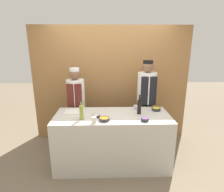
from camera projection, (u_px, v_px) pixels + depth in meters
ground_plane at (112, 163)px, 3.33m from camera, size 14.00×14.00×0.00m
cabinet_wall at (111, 84)px, 4.04m from camera, size 3.27×0.18×2.40m
counter at (112, 140)px, 3.20m from camera, size 1.90×0.79×0.91m
sauce_bowl_white at (96, 116)px, 2.98m from camera, size 0.12×0.12×0.04m
sauce_bowl_purple at (145, 119)px, 2.83m from camera, size 0.12×0.12×0.05m
sauce_bowl_yellow at (156, 109)px, 3.28m from camera, size 0.15×0.15×0.05m
sauce_bowl_orange at (104, 119)px, 2.84m from camera, size 0.16×0.16×0.05m
cutting_board at (74, 112)px, 3.20m from camera, size 0.32×0.25×0.02m
bottle_oil at (81, 112)px, 2.87m from camera, size 0.06×0.06×0.31m
bottle_soy at (139, 106)px, 3.10m from camera, size 0.07×0.07×0.33m
cup_steel at (136, 107)px, 3.32m from camera, size 0.08×0.08×0.08m
cup_cream at (94, 120)px, 2.76m from camera, size 0.07×0.07×0.09m
chef_left at (76, 106)px, 3.65m from camera, size 0.34×0.34×1.61m
chef_right at (146, 101)px, 3.67m from camera, size 0.36×0.36×1.74m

